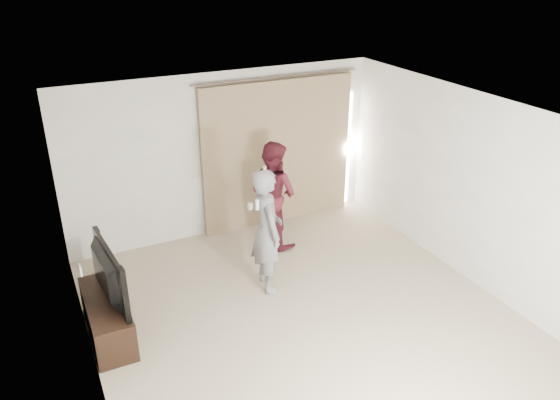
% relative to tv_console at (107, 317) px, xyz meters
% --- Properties ---
extents(floor, '(5.50, 5.50, 0.00)m').
position_rel_tv_console_xyz_m(floor, '(2.27, -0.81, -0.25)').
color(floor, tan).
rests_on(floor, ground).
extents(wall_back, '(5.00, 0.04, 2.60)m').
position_rel_tv_console_xyz_m(wall_back, '(2.27, 1.94, 1.05)').
color(wall_back, white).
rests_on(wall_back, ground).
extents(wall_left, '(0.04, 5.50, 2.60)m').
position_rel_tv_console_xyz_m(wall_left, '(-0.23, -0.81, 1.05)').
color(wall_left, white).
rests_on(wall_left, ground).
extents(ceiling, '(5.00, 5.50, 0.01)m').
position_rel_tv_console_xyz_m(ceiling, '(2.27, -0.81, 2.35)').
color(ceiling, silver).
rests_on(ceiling, wall_back).
extents(curtain, '(2.80, 0.11, 2.46)m').
position_rel_tv_console_xyz_m(curtain, '(3.18, 1.87, 0.96)').
color(curtain, tan).
rests_on(curtain, ground).
extents(tv_console, '(0.44, 1.28, 0.49)m').
position_rel_tv_console_xyz_m(tv_console, '(0.00, 0.00, 0.00)').
color(tv_console, black).
rests_on(tv_console, ground).
extents(tv, '(0.25, 1.19, 0.68)m').
position_rel_tv_console_xyz_m(tv, '(0.00, 0.00, 0.59)').
color(tv, black).
rests_on(tv, tv_console).
extents(scratching_post, '(0.39, 0.39, 0.51)m').
position_rel_tv_console_xyz_m(scratching_post, '(0.17, 1.28, -0.04)').
color(scratching_post, tan).
rests_on(scratching_post, ground).
extents(person_man, '(0.49, 0.68, 1.72)m').
position_rel_tv_console_xyz_m(person_man, '(2.15, 0.11, 0.62)').
color(person_man, slate).
rests_on(person_man, ground).
extents(person_woman, '(0.90, 0.99, 1.67)m').
position_rel_tv_console_xyz_m(person_woman, '(2.75, 1.19, 0.59)').
color(person_woman, '#571A25').
rests_on(person_woman, ground).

